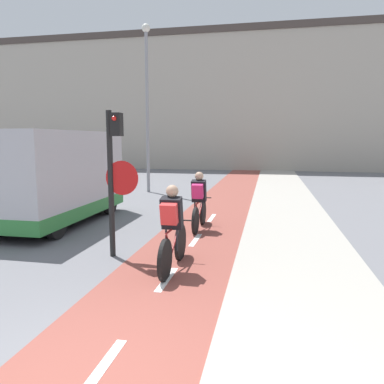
{
  "coord_description": "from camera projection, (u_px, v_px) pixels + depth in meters",
  "views": [
    {
      "loc": [
        1.61,
        -2.76,
        2.34
      ],
      "look_at": [
        0.0,
        5.09,
        1.2
      ],
      "focal_mm": 35.0,
      "sensor_mm": 36.0,
      "label": 1
    }
  ],
  "objects": [
    {
      "name": "building_row_background",
      "position": [
        250.0,
        102.0,
        29.63
      ],
      "size": [
        60.0,
        5.2,
        10.48
      ],
      "color": "#B2A899",
      "rests_on": "ground_plane"
    },
    {
      "name": "street_lamp_far",
      "position": [
        147.0,
        92.0,
        16.06
      ],
      "size": [
        0.36,
        0.36,
        7.13
      ],
      "color": "gray",
      "rests_on": "ground_plane"
    },
    {
      "name": "cyclist_far",
      "position": [
        199.0,
        203.0,
        9.62
      ],
      "size": [
        0.46,
        1.74,
        1.51
      ],
      "color": "black",
      "rests_on": "ground_plane"
    },
    {
      "name": "cyclist_near",
      "position": [
        172.0,
        231.0,
        6.61
      ],
      "size": [
        0.46,
        1.81,
        1.55
      ],
      "color": "black",
      "rests_on": "ground_plane"
    },
    {
      "name": "van",
      "position": [
        53.0,
        178.0,
        10.32
      ],
      "size": [
        2.17,
        4.69,
        2.55
      ],
      "color": "#B7B7BC",
      "rests_on": "ground_plane"
    },
    {
      "name": "traffic_light_pole",
      "position": [
        114.0,
        167.0,
        7.27
      ],
      "size": [
        0.67,
        0.25,
        2.88
      ],
      "color": "black",
      "rests_on": "ground_plane"
    }
  ]
}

